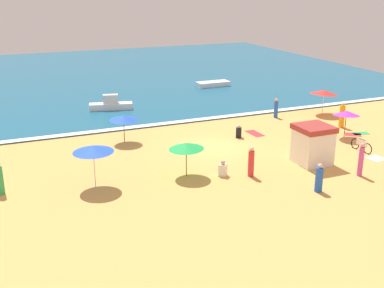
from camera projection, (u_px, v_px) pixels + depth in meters
ground_plane at (214, 148)px, 31.39m from camera, size 60.00×60.00×0.00m
ocean_water at (110, 75)px, 55.79m from camera, size 60.00×44.00×0.10m
wave_breaker_foam at (178, 122)px, 36.85m from camera, size 57.00×0.70×0.01m
lifeguard_cabana at (313, 144)px, 28.33m from camera, size 2.00×2.02×2.33m
beach_umbrella_0 at (186, 146)px, 26.29m from camera, size 2.17×2.16×1.96m
beach_umbrella_1 at (346, 113)px, 32.91m from camera, size 2.47×2.48×2.00m
beach_umbrella_2 at (123, 118)px, 31.92m from camera, size 2.15×2.17×1.91m
beach_umbrella_3 at (93, 149)px, 24.69m from camera, size 2.77×2.76×2.29m
beach_umbrella_4 at (324, 92)px, 38.84m from camera, size 2.85×2.84×2.11m
parked_bicycle at (361, 145)px, 30.60m from camera, size 0.12×1.82×0.76m
beachgoer_0 at (276, 108)px, 38.18m from camera, size 0.45×0.45×1.57m
beachgoer_1 at (239, 132)px, 33.31m from camera, size 0.51×0.51×0.93m
beachgoer_2 at (0, 179)px, 24.27m from camera, size 0.45×0.45×1.70m
beachgoer_3 at (342, 116)px, 35.56m from camera, size 0.41×0.41×1.86m
beachgoer_4 at (251, 162)px, 26.51m from camera, size 0.38×0.38×1.73m
beachgoer_5 at (361, 160)px, 26.54m from camera, size 0.37×0.37×1.91m
beachgoer_6 at (223, 169)px, 26.70m from camera, size 0.58×0.58×0.92m
beachgoer_7 at (319, 179)px, 24.58m from camera, size 0.55×0.55×1.53m
beach_towel_0 at (255, 133)px, 34.33m from camera, size 0.80×1.67×0.01m
beach_towel_1 at (376, 158)px, 29.45m from camera, size 1.15×1.13×0.01m
beach_towel_2 at (361, 133)px, 34.34m from camera, size 1.33×0.94×0.01m
beach_towel_3 at (353, 135)px, 34.05m from camera, size 1.34×1.28×0.01m
small_boat_0 at (213, 84)px, 49.52m from camera, size 3.43×1.40×0.46m
small_boat_1 at (111, 105)px, 40.38m from camera, size 3.71×1.76×1.27m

